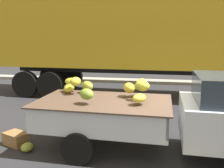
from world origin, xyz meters
TOP-DOWN VIEW (x-y plane):
  - ground at (0.00, 0.00)m, footprint 220.00×220.00m
  - curb_strip at (0.00, 8.09)m, footprint 80.00×0.80m
  - pickup_truck at (0.48, -0.28)m, footprint 5.07×1.88m
  - semi_trailer at (-1.05, 4.99)m, footprint 12.04×2.79m
  - fallen_banana_bunch_near_tailgate at (-3.09, -0.71)m, footprint 0.26×0.31m
  - produce_crate at (-3.52, -0.44)m, footprint 0.62×0.53m

SIDE VIEW (x-z plane):
  - ground at x=0.00m, z-range 0.00..0.00m
  - curb_strip at x=0.00m, z-range 0.00..0.16m
  - fallen_banana_bunch_near_tailgate at x=-3.09m, z-range 0.00..0.18m
  - produce_crate at x=-3.52m, z-range 0.00..0.28m
  - pickup_truck at x=0.48m, z-range 0.03..1.73m
  - semi_trailer at x=-1.05m, z-range 0.57..4.52m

